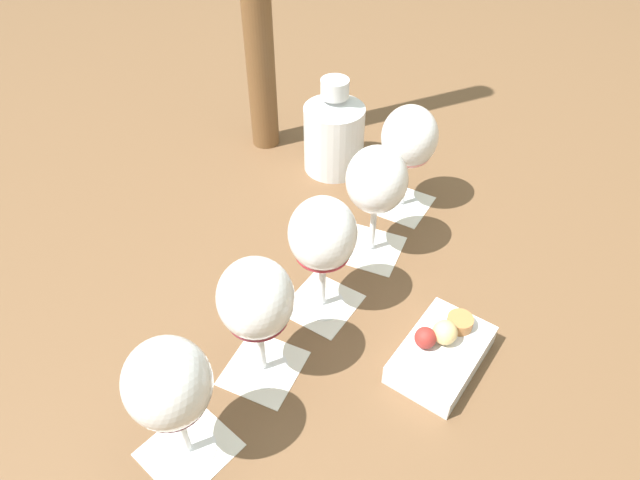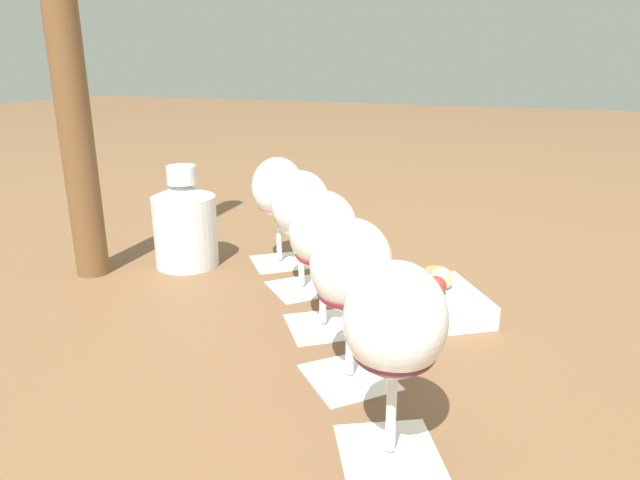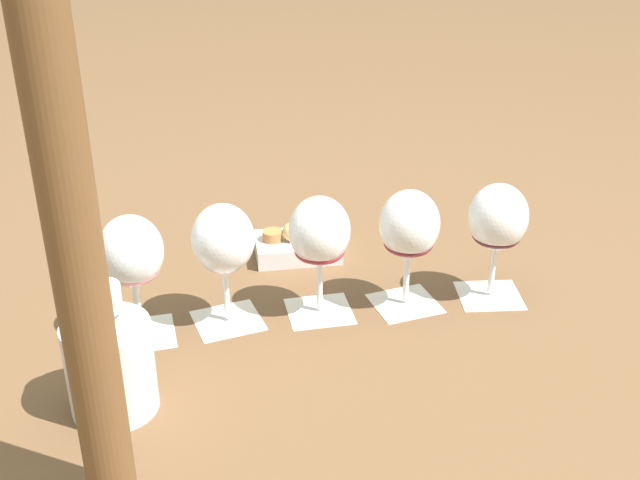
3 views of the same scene
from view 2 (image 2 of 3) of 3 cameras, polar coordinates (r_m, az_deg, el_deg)
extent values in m
plane|color=brown|center=(0.82, -0.13, -8.57)|extent=(8.00, 8.00, 0.00)
cube|color=silver|center=(1.07, -4.06, -2.20)|extent=(0.14, 0.14, 0.00)
cube|color=silver|center=(0.95, -1.84, -4.79)|extent=(0.14, 0.14, 0.00)
cube|color=silver|center=(0.82, 0.27, -8.59)|extent=(0.14, 0.14, 0.00)
cube|color=silver|center=(0.70, 2.94, -13.49)|extent=(0.14, 0.14, 0.00)
cube|color=silver|center=(0.59, 6.95, -20.44)|extent=(0.13, 0.13, 0.00)
cylinder|color=white|center=(1.07, -4.06, -2.02)|extent=(0.07, 0.07, 0.01)
cylinder|color=white|center=(1.05, -4.12, 0.42)|extent=(0.01, 0.01, 0.09)
ellipsoid|color=white|center=(1.03, -4.23, 5.27)|extent=(0.09, 0.09, 0.11)
ellipsoid|color=pink|center=(1.03, -4.19, 3.62)|extent=(0.08, 0.08, 0.03)
cylinder|color=white|center=(0.95, -1.84, -4.59)|extent=(0.07, 0.07, 0.01)
cylinder|color=white|center=(0.93, -1.87, -1.88)|extent=(0.01, 0.01, 0.09)
ellipsoid|color=white|center=(0.90, -1.93, 3.56)|extent=(0.09, 0.09, 0.11)
ellipsoid|color=#D95F69|center=(0.91, -1.91, 1.96)|extent=(0.08, 0.08, 0.04)
cylinder|color=white|center=(0.82, 0.27, -8.36)|extent=(0.07, 0.07, 0.01)
cylinder|color=white|center=(0.80, 0.28, -5.29)|extent=(0.01, 0.01, 0.09)
ellipsoid|color=white|center=(0.77, 0.29, 0.97)|extent=(0.09, 0.09, 0.11)
ellipsoid|color=maroon|center=(0.78, 0.28, -1.43)|extent=(0.08, 0.08, 0.03)
cylinder|color=white|center=(0.70, 2.95, -13.24)|extent=(0.07, 0.07, 0.01)
cylinder|color=white|center=(0.68, 3.01, -9.78)|extent=(0.01, 0.01, 0.09)
ellipsoid|color=white|center=(0.64, 3.14, -2.54)|extent=(0.09, 0.09, 0.11)
ellipsoid|color=maroon|center=(0.65, 3.09, -5.32)|extent=(0.08, 0.08, 0.03)
cylinder|color=white|center=(0.59, 6.96, -20.15)|extent=(0.07, 0.07, 0.01)
cylinder|color=white|center=(0.56, 7.15, -16.31)|extent=(0.01, 0.01, 0.09)
ellipsoid|color=white|center=(0.51, 7.54, -7.90)|extent=(0.09, 0.09, 0.11)
ellipsoid|color=#501827|center=(0.53, 7.40, -10.92)|extent=(0.08, 0.08, 0.03)
cylinder|color=silver|center=(1.06, -13.29, 0.87)|extent=(0.11, 0.11, 0.13)
cone|color=silver|center=(1.04, -13.58, 4.86)|extent=(0.11, 0.11, 0.02)
cylinder|color=silver|center=(1.04, -13.69, 6.35)|extent=(0.05, 0.05, 0.03)
cube|color=silver|center=(0.88, 12.45, -6.02)|extent=(0.18, 0.16, 0.03)
sphere|color=maroon|center=(0.85, 11.54, -4.52)|extent=(0.03, 0.03, 0.03)
sphere|color=#DBB775|center=(0.87, 12.03, -3.76)|extent=(0.03, 0.03, 0.03)
cylinder|color=#B2703D|center=(0.91, 11.54, -3.43)|extent=(0.04, 0.04, 0.02)
cylinder|color=brown|center=(1.03, -24.45, 19.35)|extent=(0.05, 0.05, 0.84)
camera|label=1|loc=(0.62, 59.29, 38.03)|focal=32.00mm
camera|label=3|loc=(1.30, -62.92, 22.94)|focal=45.00mm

